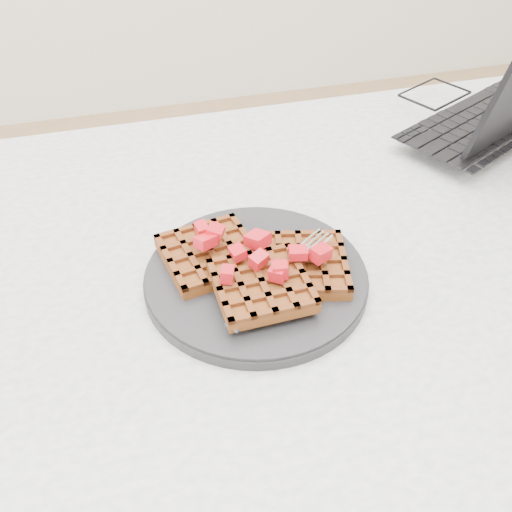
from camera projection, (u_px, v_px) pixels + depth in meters
name	position (u px, v px, depth m)	size (l,w,h in m)	color
table	(303.00, 320.00, 0.77)	(1.20, 0.80, 0.75)	silver
plate	(256.00, 277.00, 0.65)	(0.26, 0.26, 0.02)	black
waffles	(257.00, 267.00, 0.64)	(0.22, 0.18, 0.03)	brown
strawberry_pile	(256.00, 246.00, 0.62)	(0.15, 0.15, 0.02)	#A7000D
fork	(288.00, 279.00, 0.62)	(0.02, 0.18, 0.02)	silver
laptop	(481.00, 104.00, 0.92)	(0.41, 0.38, 0.24)	black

